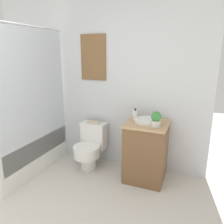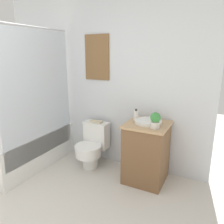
# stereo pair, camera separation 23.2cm
# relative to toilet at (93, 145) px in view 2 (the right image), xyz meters

# --- Properties ---
(wall_back) EXTENTS (3.28, 0.07, 2.50)m
(wall_back) POSITION_rel_toilet_xyz_m (-0.03, 0.29, 0.93)
(wall_back) COLOR silver
(wall_back) RESTS_ON ground_plane
(shower_area) EXTENTS (0.60, 1.37, 1.98)m
(shower_area) POSITION_rel_toilet_xyz_m (-0.86, -0.42, -0.02)
(shower_area) COLOR white
(shower_area) RESTS_ON ground_plane
(toilet) EXTENTS (0.39, 0.53, 0.65)m
(toilet) POSITION_rel_toilet_xyz_m (0.00, 0.00, 0.00)
(toilet) COLOR white
(toilet) RESTS_ON ground_plane
(vanity) EXTENTS (0.53, 0.54, 0.79)m
(vanity) POSITION_rel_toilet_xyz_m (0.84, -0.02, 0.07)
(vanity) COLOR brown
(vanity) RESTS_ON ground_plane
(sink) EXTENTS (0.34, 0.38, 0.13)m
(sink) POSITION_rel_toilet_xyz_m (0.84, 0.01, 0.48)
(sink) COLOR white
(sink) RESTS_ON vanity
(soap_bottle) EXTENTS (0.06, 0.06, 0.15)m
(soap_bottle) POSITION_rel_toilet_xyz_m (0.66, 0.04, 0.53)
(soap_bottle) COLOR silver
(soap_bottle) RESTS_ON vanity
(potted_plant) EXTENTS (0.12, 0.12, 0.19)m
(potted_plant) POSITION_rel_toilet_xyz_m (0.97, -0.15, 0.56)
(potted_plant) COLOR beige
(potted_plant) RESTS_ON vanity
(book_on_tank) EXTENTS (0.19, 0.09, 0.02)m
(book_on_tank) POSITION_rel_toilet_xyz_m (0.00, 0.12, 0.33)
(book_on_tank) COLOR beige
(book_on_tank) RESTS_ON toilet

